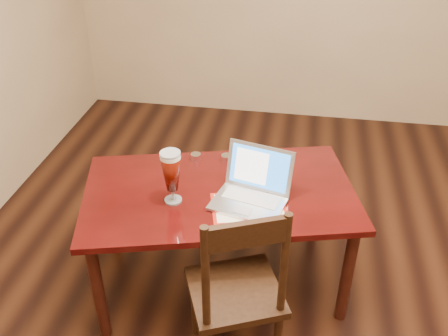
# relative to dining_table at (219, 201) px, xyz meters

# --- Properties ---
(ground) EXTENTS (5.00, 5.00, 0.00)m
(ground) POSITION_rel_dining_table_xyz_m (0.53, -0.16, -0.61)
(ground) COLOR black
(ground) RESTS_ON ground
(dining_table) EXTENTS (1.61, 1.16, 0.98)m
(dining_table) POSITION_rel_dining_table_xyz_m (0.00, 0.00, 0.00)
(dining_table) COLOR #430809
(dining_table) RESTS_ON ground
(dining_chair) EXTENTS (0.55, 0.54, 1.01)m
(dining_chair) POSITION_rel_dining_table_xyz_m (0.18, -0.51, -0.14)
(dining_chair) COLOR black
(dining_chair) RESTS_ON ground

